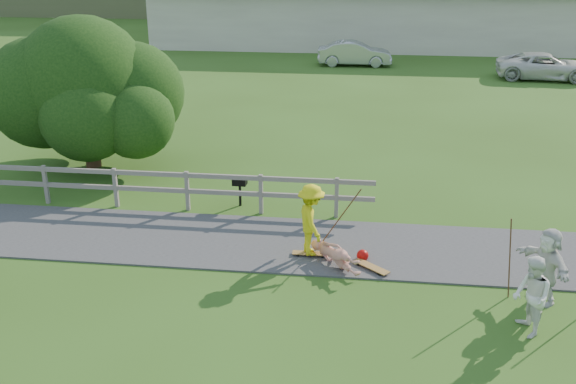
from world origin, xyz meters
name	(u,v)px	position (x,y,z in m)	size (l,w,h in m)	color
ground	(237,272)	(0.00, 0.00, 0.00)	(260.00, 260.00, 0.00)	#2F5016
path	(249,242)	(0.00, 1.50, 0.02)	(34.00, 3.00, 0.04)	#333335
fence	(93,181)	(-4.62, 3.30, 0.72)	(15.05, 0.10, 1.10)	#645E58
strip_mall	(390,6)	(4.00, 34.94, 2.58)	(32.50, 10.75, 5.10)	#BBB2A4
skater_rider	(311,224)	(1.54, 0.92, 0.84)	(1.08, 0.62, 1.67)	yellow
skater_fallen	(335,255)	(2.13, 0.53, 0.28)	(1.53, 0.37, 0.56)	tan
spectator_a	(531,297)	(5.79, -1.66, 0.77)	(0.75, 0.59, 1.55)	white
spectator_d	(547,265)	(6.35, -0.41, 0.79)	(1.47, 0.47, 1.59)	silver
car_silver	(355,53)	(1.87, 25.80, 0.71)	(1.49, 4.29, 1.41)	#A9AAB1
car_white	(545,66)	(11.92, 22.91, 0.69)	(2.29, 4.96, 1.38)	silver
tree	(88,114)	(-6.01, 6.48, 1.74)	(6.57, 6.57, 3.48)	black
bbq	(240,192)	(-0.66, 3.78, 0.40)	(0.37, 0.28, 0.81)	black
longboard_rider	(311,255)	(1.54, 0.92, 0.05)	(0.84, 0.21, 0.09)	olive
longboard_fallen	(371,269)	(2.93, 0.43, 0.05)	(0.90, 0.22, 0.10)	olive
helmet	(363,255)	(2.73, 0.88, 0.14)	(0.27, 0.27, 0.27)	#A50A07
pole_rider	(339,214)	(2.14, 1.32, 0.93)	(0.03, 0.03, 1.86)	#513220
pole_spec_left	(510,259)	(5.64, -0.36, 0.87)	(0.03, 0.03, 1.75)	#513220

